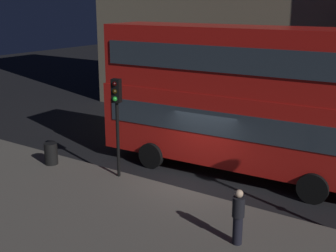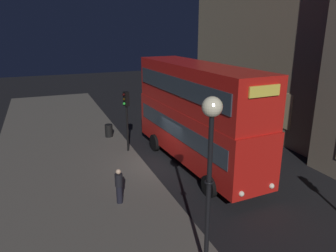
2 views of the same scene
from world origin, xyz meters
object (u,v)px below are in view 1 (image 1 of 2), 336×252
Objects in this scene: pedestrian at (238,216)px; litter_bin at (51,154)px; double_decker_bus at (232,94)px; traffic_light_near_kerb at (117,107)px.

pedestrian is 1.80× the size of litter_bin.
double_decker_bus is 12.07× the size of litter_bin.
litter_bin is (-3.08, -0.52, -2.22)m from traffic_light_near_kerb.
litter_bin is (-8.90, 1.41, -0.37)m from pedestrian.
traffic_light_near_kerb is 2.34× the size of pedestrian.
double_decker_bus is at bearing -171.11° from pedestrian.
double_decker_bus reaches higher than pedestrian.
traffic_light_near_kerb is 4.21× the size of litter_bin.
double_decker_bus is 4.35m from traffic_light_near_kerb.
pedestrian reaches higher than litter_bin.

